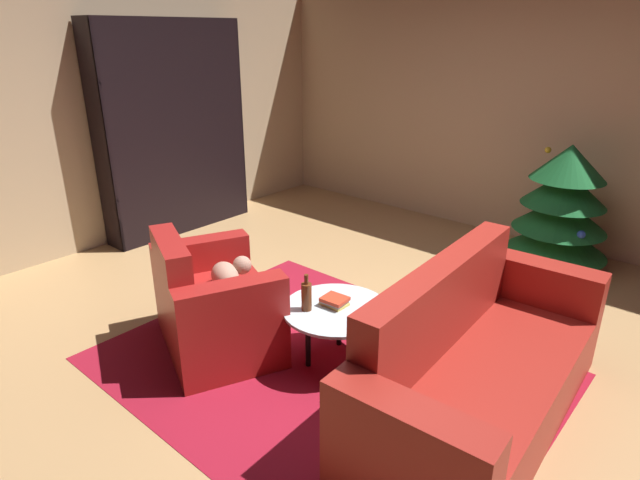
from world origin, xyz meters
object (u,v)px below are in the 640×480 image
(coffee_table, at_px, (336,313))
(bookshelf_unit, at_px, (182,129))
(couch_red, at_px, (476,372))
(bottle_on_table, at_px, (306,296))
(decorated_tree, at_px, (562,207))
(armchair_red, at_px, (214,306))
(book_stack_on_table, at_px, (334,301))

(coffee_table, bearing_deg, bookshelf_unit, 161.91)
(bookshelf_unit, distance_m, couch_red, 4.07)
(coffee_table, bearing_deg, bottle_on_table, -132.16)
(bookshelf_unit, height_order, bottle_on_table, bookshelf_unit)
(bottle_on_table, distance_m, decorated_tree, 2.77)
(couch_red, bearing_deg, bookshelf_unit, 167.18)
(armchair_red, xyz_separation_m, couch_red, (1.70, 0.49, -0.01))
(couch_red, xyz_separation_m, book_stack_on_table, (-0.98, -0.06, 0.13))
(coffee_table, height_order, bottle_on_table, bottle_on_table)
(bookshelf_unit, xyz_separation_m, coffee_table, (2.95, -0.96, -0.73))
(coffee_table, xyz_separation_m, book_stack_on_table, (-0.03, 0.02, 0.07))
(bookshelf_unit, xyz_separation_m, couch_red, (3.90, -0.89, -0.79))
(coffee_table, relative_size, decorated_tree, 0.61)
(coffee_table, relative_size, book_stack_on_table, 4.06)
(bookshelf_unit, height_order, coffee_table, bookshelf_unit)
(bookshelf_unit, bearing_deg, book_stack_on_table, -17.92)
(armchair_red, bearing_deg, bottle_on_table, 23.34)
(bottle_on_table, height_order, decorated_tree, decorated_tree)
(bookshelf_unit, distance_m, armchair_red, 2.71)
(bookshelf_unit, height_order, decorated_tree, bookshelf_unit)
(armchair_red, relative_size, decorated_tree, 1.00)
(bottle_on_table, relative_size, decorated_tree, 0.21)
(book_stack_on_table, xyz_separation_m, bottle_on_table, (-0.10, -0.16, 0.07))
(armchair_red, bearing_deg, bookshelf_unit, 147.90)
(armchair_red, bearing_deg, couch_red, 16.02)
(bookshelf_unit, relative_size, armchair_red, 1.89)
(bookshelf_unit, bearing_deg, armchair_red, -32.10)
(bottle_on_table, bearing_deg, bookshelf_unit, 158.56)
(bookshelf_unit, height_order, couch_red, bookshelf_unit)
(bottle_on_table, bearing_deg, coffee_table, 47.84)
(couch_red, height_order, coffee_table, couch_red)
(couch_red, xyz_separation_m, bottle_on_table, (-1.08, -0.22, 0.20))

